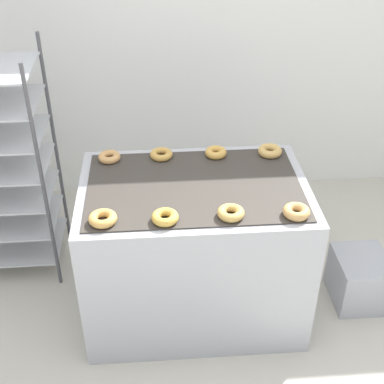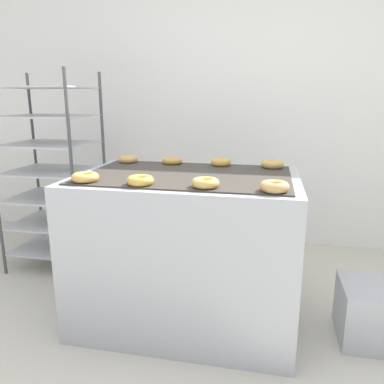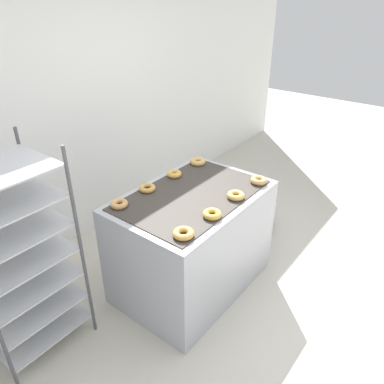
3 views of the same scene
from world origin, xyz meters
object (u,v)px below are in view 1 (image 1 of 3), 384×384
Objects in this scene: donut_near_right at (296,212)px; donut_far_midleft at (161,154)px; donut_far_left at (109,157)px; donut_far_midright at (216,152)px; glaze_bin at (359,279)px; donut_near_midright at (231,213)px; donut_far_right at (270,151)px; donut_near_left at (103,219)px; donut_near_midleft at (165,217)px; fryer_machine at (194,249)px.

donut_near_right is 1.02× the size of donut_far_midleft.
donut_far_left is at bearing 146.93° from donut_near_right.
donut_far_midright is at bearing 0.27° from donut_far_left.
glaze_bin is 1.50m from donut_far_midleft.
donut_near_midright is 0.69m from donut_far_right.
donut_near_left is 1.04× the size of donut_near_midleft.
donut_far_left reaches higher than glaze_bin.
donut_near_midleft is at bearing -89.96° from donut_far_midleft.
donut_far_right is (0.66, -0.02, 0.00)m from donut_far_midleft.
donut_far_midleft is (-0.00, 0.64, -0.00)m from donut_near_midleft.
donut_near_midleft is (0.31, -0.01, -0.00)m from donut_near_left.
donut_near_midright reaches higher than donut_far_left.
donut_far_left is at bearing 136.11° from donut_near_midright.
donut_far_midleft is 0.33m from donut_far_midright.
glaze_bin is 2.65× the size of donut_near_midright.
glaze_bin is at bearing -1.08° from fryer_machine.
donut_far_midleft is at bearing 118.02° from donut_near_midright.
donut_near_right reaches higher than donut_near_left.
fryer_machine is 0.60m from donut_near_midleft.
donut_far_midleft is at bearing 164.43° from glaze_bin.
donut_near_midright is at bearing 177.14° from donut_near_right.
fryer_machine reaches higher than glaze_bin.
donut_far_left is (-0.98, 0.64, -0.00)m from donut_near_right.
donut_far_midleft is (0.31, 0.01, -0.00)m from donut_far_left.
donut_far_midleft is at bearing 178.68° from donut_far_right.
donut_near_midright is at bearing -43.89° from donut_far_left.
fryer_machine is at bearing -62.06° from donut_far_midleft.
donut_near_midleft reaches higher than fryer_machine.
donut_near_midleft is 1.02× the size of donut_far_midleft.
donut_far_right reaches higher than donut_far_midright.
donut_far_left reaches higher than fryer_machine.
donut_far_midright is (-0.34, 0.64, -0.00)m from donut_near_right.
donut_far_midleft is 0.94× the size of donut_far_right.
donut_far_right is (-0.01, 0.63, -0.00)m from donut_near_right.
fryer_machine is 9.72× the size of donut_far_left.
donut_near_left is at bearing -116.29° from donut_far_midleft.
donut_near_right is at bearing -0.44° from donut_near_midleft.
donut_far_midleft is 1.04× the size of donut_far_midright.
donut_far_left is 1.01× the size of donut_far_midright.
donut_far_midright is 0.33m from donut_far_right.
donut_near_midleft is 0.71m from donut_far_midright.
donut_near_midleft is 0.91m from donut_far_right.
donut_near_right is 0.93m from donut_far_midleft.
donut_near_right is at bearing -152.11° from glaze_bin.
donut_far_left is at bearing 167.75° from glaze_bin.
fryer_machine is 9.43× the size of donut_far_midleft.
donut_far_midright is (-0.91, 0.34, 0.78)m from glaze_bin.
donut_near_midright reaches higher than fryer_machine.
donut_near_right reaches higher than donut_far_left.
donut_far_left is 0.97m from donut_far_right.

